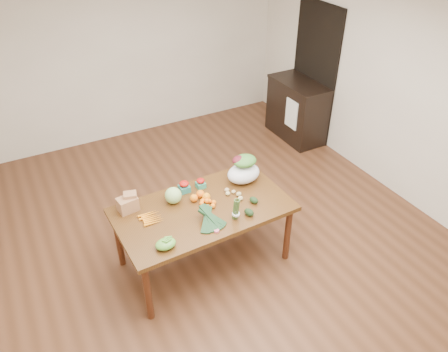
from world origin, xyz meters
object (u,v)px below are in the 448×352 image
cabinet (297,110)px  dining_table (204,235)px  salad_bag (244,170)px  cabbage (173,195)px  mandarin_cluster (207,202)px  asparagus_bundle (236,209)px  paper_bag (128,203)px  kale_bunch (211,219)px

cabinet → dining_table: bearing=-144.2°
salad_bag → cabbage: bearing=179.0°
dining_table → mandarin_cluster: bearing=18.8°
mandarin_cluster → asparagus_bundle: bearing=-65.6°
cabbage → asparagus_bundle: 0.70m
salad_bag → cabinet: bearing=39.9°
paper_bag → salad_bag: salad_bag is taller
cabinet → cabbage: bearing=-149.8°
kale_bunch → asparagus_bundle: (0.26, -0.02, 0.05)m
cabinet → asparagus_bundle: asparagus_bundle is taller
cabbage → salad_bag: 0.83m
mandarin_cluster → paper_bag: bearing=157.8°
kale_bunch → asparagus_bundle: bearing=-7.1°
cabinet → kale_bunch: 3.39m
cabbage → salad_bag: bearing=-1.0°
mandarin_cluster → asparagus_bundle: asparagus_bundle is taller
cabinet → salad_bag: (-1.96, -1.64, 0.43)m
dining_table → salad_bag: 0.83m
paper_bag → salad_bag: (1.29, -0.11, 0.05)m
cabinet → kale_bunch: cabinet is taller
dining_table → asparagus_bundle: 0.63m
cabinet → paper_bag: (-3.25, -1.53, 0.37)m
cabinet → paper_bag: cabinet is taller
paper_bag → asparagus_bundle: bearing=-35.6°
dining_table → cabinet: cabinet is taller
dining_table → kale_bunch: size_ratio=4.44×
mandarin_cluster → salad_bag: salad_bag is taller
cabinet → cabbage: size_ratio=5.83×
salad_bag → kale_bunch: bearing=-142.4°
asparagus_bundle → salad_bag: 0.66m
cabbage → dining_table: bearing=-45.3°
dining_table → cabinet: 3.16m
paper_bag → mandarin_cluster: (0.74, -0.30, -0.05)m
cabinet → asparagus_bundle: bearing=-137.4°
cabbage → mandarin_cluster: 0.35m
kale_bunch → salad_bag: salad_bag is taller
paper_bag → mandarin_cluster: paper_bag is taller
cabinet → salad_bag: salad_bag is taller
cabinet → mandarin_cluster: 3.12m
cabinet → cabbage: (-2.79, -1.62, 0.37)m
mandarin_cluster → dining_table: bearing=-159.6°
asparagus_bundle → salad_bag: salad_bag is taller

